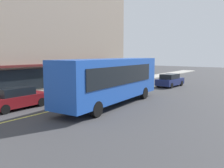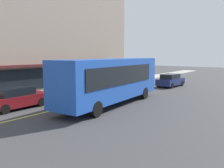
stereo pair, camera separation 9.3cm
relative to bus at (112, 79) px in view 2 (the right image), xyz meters
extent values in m
plane|color=#38383A|center=(0.43, 2.10, -1.99)|extent=(120.00, 120.00, 0.00)
cube|color=#9E9B93|center=(0.43, 7.30, -1.91)|extent=(80.00, 2.79, 0.15)
cube|color=#D8D14C|center=(0.43, 2.10, -1.98)|extent=(36.00, 0.16, 0.01)
cube|color=gray|center=(1.26, 13.87, 3.80)|extent=(26.67, 10.35, 11.57)
cube|color=#4C1919|center=(1.26, 8.45, 0.81)|extent=(18.67, 0.70, 0.20)
cube|color=black|center=(1.26, 8.67, -0.49)|extent=(16.00, 0.08, 2.00)
cube|color=#1E4CAD|center=(-0.04, 0.00, 0.01)|extent=(11.16, 3.35, 3.00)
cube|color=black|center=(5.40, 0.42, 0.37)|extent=(0.28, 2.10, 1.80)
cube|color=black|center=(-0.44, 1.24, 0.37)|extent=(8.78, 0.75, 1.32)
cube|color=black|center=(-0.24, -1.29, 0.37)|extent=(8.78, 0.75, 1.32)
cube|color=#0CF259|center=(5.47, 0.43, 1.26)|extent=(0.23, 1.90, 0.36)
cube|color=#2D2D33|center=(5.50, 0.43, -1.24)|extent=(0.35, 2.41, 0.40)
cylinder|color=black|center=(3.38, 1.40, -1.49)|extent=(1.02, 0.38, 1.00)
cylinder|color=black|center=(3.56, -0.86, -1.49)|extent=(1.02, 0.38, 1.00)
cylinder|color=black|center=(-3.63, 0.85, -1.49)|extent=(1.02, 0.38, 1.00)
cylinder|color=black|center=(-3.46, -1.40, -1.49)|extent=(1.02, 0.38, 1.00)
cylinder|color=#2D2D33|center=(3.25, 6.54, -0.24)|extent=(0.12, 0.12, 3.20)
cube|color=black|center=(3.25, 6.74, 0.91)|extent=(0.30, 0.30, 0.90)
sphere|color=red|center=(3.25, 6.91, 1.18)|extent=(0.18, 0.18, 0.18)
sphere|color=orange|center=(3.25, 6.91, 0.91)|extent=(0.18, 0.18, 0.18)
sphere|color=green|center=(3.25, 6.91, 0.64)|extent=(0.18, 0.18, 0.18)
cube|color=black|center=(10.25, 4.53, -1.39)|extent=(4.32, 1.85, 0.75)
cube|color=black|center=(10.10, 4.53, -0.74)|extent=(2.43, 1.54, 0.55)
cylinder|color=black|center=(11.68, 5.34, -1.67)|extent=(0.64, 0.23, 0.64)
cylinder|color=black|center=(11.66, 3.70, -1.67)|extent=(0.64, 0.23, 0.64)
cylinder|color=black|center=(8.84, 5.37, -1.67)|extent=(0.64, 0.23, 0.64)
cylinder|color=black|center=(8.82, 3.73, -1.67)|extent=(0.64, 0.23, 0.64)
cube|color=maroon|center=(-5.03, 4.65, -1.39)|extent=(4.34, 1.90, 0.75)
cube|color=black|center=(-5.18, 4.65, -0.74)|extent=(2.44, 1.57, 0.55)
cylinder|color=black|center=(-3.64, 5.50, -1.67)|extent=(0.64, 0.23, 0.64)
cylinder|color=black|center=(-3.60, 3.86, -1.67)|extent=(0.64, 0.23, 0.64)
cylinder|color=black|center=(-6.43, 3.80, -1.67)|extent=(0.64, 0.23, 0.64)
cube|color=navy|center=(12.39, 0.44, -1.39)|extent=(4.38, 1.99, 0.75)
cube|color=black|center=(12.24, 0.44, -0.74)|extent=(2.47, 1.62, 0.55)
cylinder|color=black|center=(13.84, 1.19, -1.67)|extent=(0.65, 0.25, 0.64)
cylinder|color=black|center=(13.77, -0.45, -1.67)|extent=(0.65, 0.25, 0.64)
cylinder|color=black|center=(11.01, 1.32, -1.67)|extent=(0.65, 0.25, 0.64)
cylinder|color=black|center=(10.93, -0.32, -1.67)|extent=(0.65, 0.25, 0.64)
cylinder|color=black|center=(1.67, 6.50, -1.44)|extent=(0.18, 0.18, 0.79)
cylinder|color=#26723F|center=(1.67, 6.50, -0.73)|extent=(0.34, 0.34, 0.63)
sphere|color=tan|center=(1.67, 6.50, -0.31)|extent=(0.22, 0.22, 0.22)
cylinder|color=black|center=(8.86, 7.31, -1.40)|extent=(0.18, 0.18, 0.86)
cylinder|color=#26723F|center=(8.86, 7.31, -0.63)|extent=(0.34, 0.34, 0.68)
sphere|color=tan|center=(8.86, 7.31, -0.17)|extent=(0.24, 0.24, 0.24)
camera|label=1|loc=(-14.05, -10.42, 1.83)|focal=37.19mm
camera|label=2|loc=(-13.99, -10.50, 1.83)|focal=37.19mm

